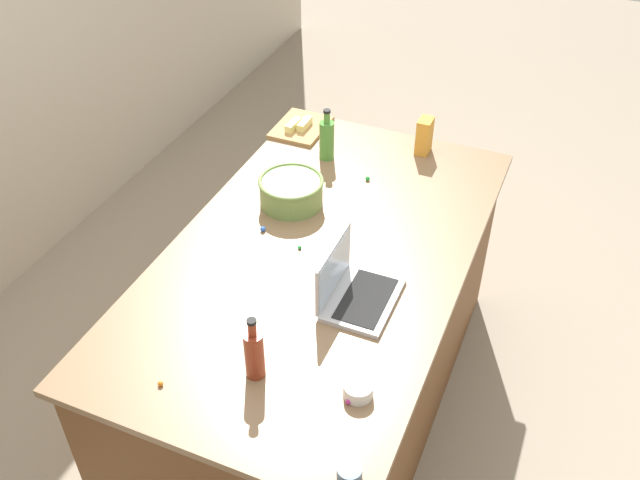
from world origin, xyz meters
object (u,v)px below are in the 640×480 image
Objects in this scene: butter_stick_left at (305,124)px; ramekin_medium at (358,390)px; bottle_soy at (254,353)px; candy_bag at (424,136)px; butter_stick_right at (293,125)px; mixing_bowl_large at (291,191)px; bottle_olive at (327,139)px; cutting_board at (301,127)px; laptop at (353,289)px; ramekin_small at (349,472)px.

butter_stick_left reaches higher than ramekin_medium.
bottle_soy is 1.49m from candy_bag.
butter_stick_left and butter_stick_right have the same top height.
bottle_olive is at bearing 0.15° from mixing_bowl_large.
butter_stick_left is at bearing 93.19° from candy_bag.
bottle_olive is 1.44× the size of candy_bag.
cutting_board is 3.22× the size of ramekin_medium.
laptop is 2.82× the size of butter_stick_right.
candy_bag is (0.02, -0.61, 0.08)m from cutting_board.
bottle_olive reaches higher than butter_stick_right.
bottle_olive is 0.45m from candy_bag.
mixing_bowl_large reaches higher than ramekin_medium.
mixing_bowl_large is at bearing -159.52° from cutting_board.
candy_bag is (0.03, -0.59, 0.05)m from butter_stick_left.
bottle_olive reaches higher than butter_stick_left.
butter_stick_right is at bearing 125.04° from butter_stick_left.
ramekin_medium is at bearing -149.71° from cutting_board.
bottle_olive is 0.30m from cutting_board.
cutting_board is at bearing 92.35° from candy_bag.
cutting_board is (0.58, 0.22, -0.05)m from mixing_bowl_large.
candy_bag is (1.05, 0.05, 0.04)m from laptop.
ramekin_medium is (-1.38, -0.85, -0.01)m from butter_stick_right.
laptop is 1.22m from cutting_board.
butter_stick_left is 1.90m from ramekin_small.
bottle_soy reaches higher than mixing_bowl_large.
ramekin_small is (-1.69, -0.91, 0.01)m from cutting_board.
mixing_bowl_large is at bearing 31.81° from ramekin_small.
bottle_soy is 0.34m from ramekin_medium.
butter_stick_left is at bearing 18.74° from mixing_bowl_large.
butter_stick_right is (0.98, 0.68, -0.01)m from laptop.
laptop is 1.20m from butter_stick_right.
bottle_olive is 2.23× the size of butter_stick_right.
laptop is 2.82× the size of butter_stick_left.
bottle_olive reaches higher than laptop.
bottle_olive is at bearing 28.25° from laptop.
bottle_soy reaches higher than laptop.
bottle_olive is at bearing 12.62° from bottle_soy.
butter_stick_left is (1.02, 0.64, -0.01)m from laptop.
butter_stick_left is 1.00× the size of butter_stick_right.
ramekin_medium is at bearing -150.26° from butter_stick_left.
ramekin_medium is (-1.42, -0.83, 0.01)m from cutting_board.
butter_stick_left is at bearing 29.74° from ramekin_medium.
ramekin_small is 0.28m from ramekin_medium.
cutting_board is 1.64m from ramekin_medium.
candy_bag is at bearing -60.76° from bottle_olive.
butter_stick_left is at bearing 32.18° from laptop.
laptop reaches higher than butter_stick_left.
bottle_soy is (-0.44, 0.16, 0.05)m from laptop.
bottle_soy is at bearing -161.13° from cutting_board.
ramekin_medium is (-0.39, -0.17, -0.02)m from laptop.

